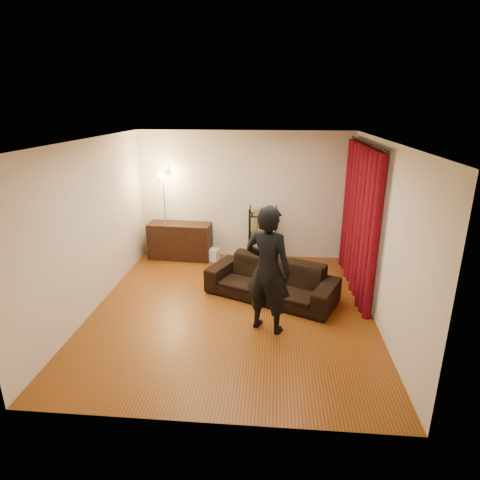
# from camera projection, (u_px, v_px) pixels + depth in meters

# --- Properties ---
(floor) EXTENTS (5.00, 5.00, 0.00)m
(floor) POSITION_uv_depth(u_px,v_px,m) (232.00, 309.00, 6.59)
(floor) COLOR brown
(floor) RESTS_ON ground
(ceiling) EXTENTS (5.00, 5.00, 0.00)m
(ceiling) POSITION_uv_depth(u_px,v_px,m) (231.00, 141.00, 5.72)
(ceiling) COLOR white
(ceiling) RESTS_ON ground
(wall_back) EXTENTS (5.00, 0.00, 5.00)m
(wall_back) POSITION_uv_depth(u_px,v_px,m) (244.00, 196.00, 8.52)
(wall_back) COLOR beige
(wall_back) RESTS_ON ground
(wall_front) EXTENTS (5.00, 0.00, 5.00)m
(wall_front) POSITION_uv_depth(u_px,v_px,m) (204.00, 309.00, 3.80)
(wall_front) COLOR beige
(wall_front) RESTS_ON ground
(wall_left) EXTENTS (0.00, 5.00, 5.00)m
(wall_left) POSITION_uv_depth(u_px,v_px,m) (91.00, 227.00, 6.34)
(wall_left) COLOR beige
(wall_left) RESTS_ON ground
(wall_right) EXTENTS (0.00, 5.00, 5.00)m
(wall_right) POSITION_uv_depth(u_px,v_px,m) (382.00, 235.00, 5.97)
(wall_right) COLOR beige
(wall_right) RESTS_ON ground
(curtain_rod) EXTENTS (0.04, 2.65, 0.04)m
(curtain_rod) POSITION_uv_depth(u_px,v_px,m) (367.00, 143.00, 6.65)
(curtain_rod) COLOR black
(curtain_rod) RESTS_ON wall_right
(curtain) EXTENTS (0.22, 2.65, 2.55)m
(curtain) POSITION_uv_depth(u_px,v_px,m) (358.00, 219.00, 7.07)
(curtain) COLOR #640912
(curtain) RESTS_ON ground
(sofa) EXTENTS (2.38, 1.70, 0.65)m
(sofa) POSITION_uv_depth(u_px,v_px,m) (271.00, 280.00, 6.88)
(sofa) COLOR black
(sofa) RESTS_ON ground
(person) EXTENTS (0.82, 0.70, 1.90)m
(person) POSITION_uv_depth(u_px,v_px,m) (268.00, 270.00, 5.71)
(person) COLOR black
(person) RESTS_ON ground
(media_cabinet) EXTENTS (1.37, 0.60, 0.78)m
(media_cabinet) POSITION_uv_depth(u_px,v_px,m) (180.00, 241.00, 8.67)
(media_cabinet) COLOR black
(media_cabinet) RESTS_ON ground
(storage_boxes) EXTENTS (0.34, 0.29, 0.26)m
(storage_boxes) POSITION_uv_depth(u_px,v_px,m) (211.00, 254.00, 8.62)
(storage_boxes) COLOR white
(storage_boxes) RESTS_ON ground
(wire_shelf) EXTENTS (0.65, 0.57, 1.20)m
(wire_shelf) POSITION_uv_depth(u_px,v_px,m) (263.00, 235.00, 8.39)
(wire_shelf) COLOR black
(wire_shelf) RESTS_ON ground
(floor_lamp) EXTENTS (0.42, 0.42, 1.95)m
(floor_lamp) POSITION_uv_depth(u_px,v_px,m) (165.00, 215.00, 8.43)
(floor_lamp) COLOR silver
(floor_lamp) RESTS_ON ground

